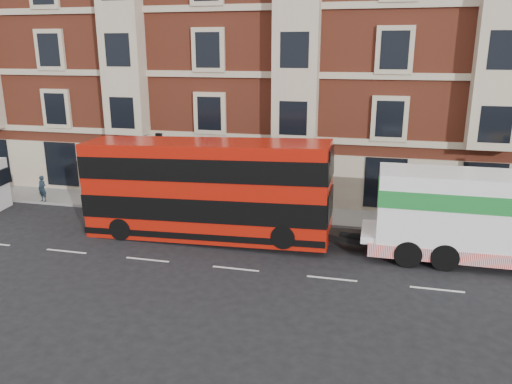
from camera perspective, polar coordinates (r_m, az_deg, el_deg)
ground at (r=21.11m, az=-2.33°, el=-8.76°), size 120.00×120.00×0.00m
sidewalk at (r=27.88m, az=1.87°, el=-2.33°), size 90.00×3.00×0.15m
victorian_terrace at (r=33.79m, az=5.63°, el=18.01°), size 45.00×12.00×20.40m
lamp_post_west at (r=27.79m, az=-10.86°, el=2.90°), size 0.35×0.15×4.35m
double_decker_bus at (r=23.72m, az=-5.72°, el=0.45°), size 11.71×2.69×4.74m
tow_truck at (r=23.02m, az=24.01°, el=-2.53°), size 9.38×2.77×3.91m
pedestrian at (r=32.00m, az=-23.23°, el=0.35°), size 0.63×0.48×1.55m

